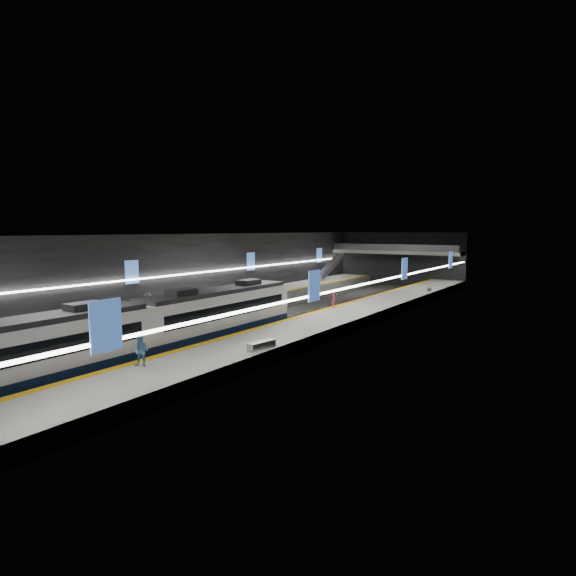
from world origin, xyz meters
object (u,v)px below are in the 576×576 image
Objects in this scene: train at (139,328)px; passenger_left_a at (269,287)px; escalator at (330,267)px; passenger_left_b at (148,304)px; passenger_right_a at (334,299)px; passenger_right_b at (141,351)px; bench_right_far at (429,289)px; bench_left_far at (267,286)px; bench_right_near at (261,345)px.

train is 19.78× the size of passenger_left_a.
escalator reaches higher than passenger_left_b.
passenger_left_b is (-8.66, 8.00, -0.21)m from train.
passenger_right_b is at bearing 177.00° from passenger_right_a.
passenger_right_b reaches higher than bench_right_far.
bench_right_far is at bearing 80.20° from train.
train is 17.17× the size of bench_left_far.
passenger_right_b is at bearing -38.01° from train.
bench_right_far is at bearing 59.90° from passenger_right_b.
train reaches higher than bench_right_near.
bench_right_near is at bearing -66.89° from escalator.
passenger_right_a is at bearing 65.41° from passenger_right_b.
passenger_right_a is 0.86× the size of passenger_left_b.
bench_left_far is 36.59m from passenger_right_b.
bench_left_far is at bearing 89.37° from passenger_right_b.
passenger_right_b is at bearing -73.49° from escalator.
bench_right_far is (16.62, -5.02, -1.69)m from escalator.
bench_left_far is 1.15× the size of passenger_left_a.
escalator is 48.26m from passenger_right_b.
passenger_right_a is (13.11, -23.07, -1.05)m from escalator.
passenger_right_b is 0.86× the size of passenger_left_b.
bench_right_near is 16.89m from passenger_right_a.
bench_right_far is (18.62, 8.20, -0.01)m from bench_left_far.
passenger_left_a is (-12.17, 28.55, -0.09)m from passenger_right_b.
train is 3.76× the size of escalator.
passenger_left_b is at bearing 112.55° from passenger_right_b.
passenger_left_a reaches higher than bench_right_near.
bench_right_near is 1.20× the size of passenger_right_b.
escalator is 43.00m from bench_right_near.
train is 14.69× the size of bench_right_near.
escalator is 4.70× the size of bench_right_far.
escalator is 13.48m from bench_left_far.
passenger_right_a is at bearing -60.38° from escalator.
train reaches higher than passenger_right_b.
train is at bearing 166.80° from passenger_right_a.
bench_left_far is at bearing -92.03° from passenger_left_b.
bench_left_far is (-12.00, 30.14, -0.98)m from train.
bench_right_far is 1.12× the size of passenger_left_a.
bench_right_far is at bearing 98.87° from bench_right_near.
bench_right_far is 18.39m from passenger_right_a.
escalator is at bearing 25.14° from passenger_right_a.
train is 11.79m from passenger_left_b.
passenger_right_a is at bearing -54.75° from bench_left_far.
passenger_left_b reaches higher than passenger_left_a.
bench_left_far is at bearing -134.25° from passenger_left_a.
bench_right_near is (18.87, -26.30, 0.04)m from bench_left_far.
passenger_right_b is at bearing -86.23° from bench_left_far.
passenger_left_a is 17.65m from passenger_left_b.
escalator is 4.70× the size of passenger_right_b.
bench_right_near is 1.35× the size of passenger_left_a.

